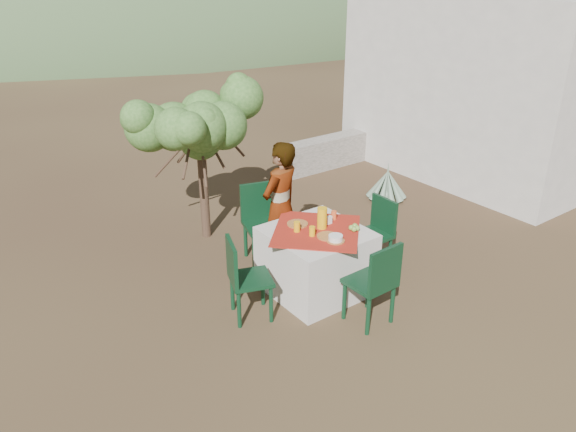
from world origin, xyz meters
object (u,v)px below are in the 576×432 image
at_px(chair_near, 376,281).
at_px(chair_right, 376,230).
at_px(chair_far, 261,219).
at_px(guesthouse, 493,83).
at_px(person, 280,206).
at_px(table, 316,260).
at_px(chair_left, 243,276).
at_px(juice_pitcher, 322,218).
at_px(agave, 387,185).
at_px(shrub_tree, 202,130).

distance_m(chair_near, chair_right, 1.25).
relative_size(chair_far, guesthouse, 0.23).
bearing_deg(guesthouse, chair_far, -174.31).
height_order(chair_near, chair_right, chair_near).
relative_size(person, guesthouse, 0.38).
distance_m(chair_right, guesthouse, 4.63).
xyz_separation_m(table, chair_near, (0.06, -0.88, 0.14)).
bearing_deg(chair_near, guesthouse, -156.03).
bearing_deg(chair_left, person, -35.29).
height_order(table, chair_near, chair_near).
bearing_deg(guesthouse, chair_left, -166.24).
xyz_separation_m(table, juice_pitcher, (0.08, 0.01, 0.50)).
height_order(chair_near, agave, chair_near).
xyz_separation_m(agave, juice_pitcher, (-2.52, -1.42, 0.66)).
bearing_deg(table, chair_right, 0.02).
bearing_deg(agave, juice_pitcher, -150.65).
bearing_deg(shrub_tree, guesthouse, -5.08).
relative_size(chair_right, shrub_tree, 0.47).
bearing_deg(agave, table, -151.24).
height_order(person, guesthouse, guesthouse).
relative_size(chair_right, juice_pitcher, 3.65).
relative_size(table, chair_left, 1.43).
bearing_deg(chair_far, shrub_tree, 118.04).
height_order(chair_far, chair_left, chair_far).
height_order(chair_near, chair_left, chair_near).
bearing_deg(chair_right, table, -89.06).
relative_size(table, chair_right, 1.47).
bearing_deg(person, guesthouse, 171.66).
relative_size(chair_left, person, 0.57).
distance_m(chair_far, guesthouse, 5.37).
xyz_separation_m(chair_near, person, (-0.05, 1.58, 0.28)).
bearing_deg(guesthouse, person, -170.93).
relative_size(chair_near, juice_pitcher, 3.89).
distance_m(chair_left, shrub_tree, 2.31).
distance_m(chair_near, person, 1.61).
xyz_separation_m(chair_far, guesthouse, (5.26, 0.52, 0.96)).
distance_m(chair_far, chair_right, 1.43).
bearing_deg(person, chair_near, 74.36).
height_order(person, shrub_tree, shrub_tree).
xyz_separation_m(chair_far, chair_right, (1.01, -1.01, -0.05)).
distance_m(table, guesthouse, 5.53).
bearing_deg(chair_right, juice_pitcher, -89.86).
relative_size(table, shrub_tree, 0.70).
distance_m(shrub_tree, agave, 3.20).
bearing_deg(guesthouse, chair_near, -154.85).
relative_size(table, guesthouse, 0.31).
distance_m(table, chair_left, 0.96).
bearing_deg(juice_pitcher, person, 95.90).
distance_m(chair_far, shrub_tree, 1.39).
height_order(chair_far, agave, chair_far).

